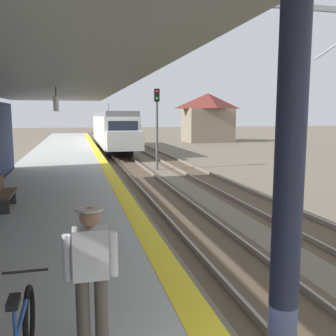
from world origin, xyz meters
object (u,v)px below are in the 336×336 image
at_px(commuter_person, 91,273).
at_px(approaching_train, 113,129).
at_px(rail_signal_post, 157,121).
at_px(distant_trackside_house, 208,117).
at_px(platform_bench, 3,193).

bearing_deg(commuter_person, approaching_train, 84.12).
height_order(commuter_person, rail_signal_post, rail_signal_post).
height_order(rail_signal_post, distant_trackside_house, distant_trackside_house).
bearing_deg(approaching_train, rail_signal_post, -84.13).
bearing_deg(platform_bench, rail_signal_post, 60.51).
relative_size(rail_signal_post, distant_trackside_house, 0.79).
height_order(commuter_person, platform_bench, commuter_person).
relative_size(commuter_person, rail_signal_post, 0.32).
distance_m(approaching_train, commuter_person, 34.44).
relative_size(approaching_train, platform_bench, 12.25).
bearing_deg(commuter_person, distant_trackside_house, 68.85).
xyz_separation_m(approaching_train, distant_trackside_house, (13.57, 9.94, 1.16)).
bearing_deg(platform_bench, commuter_person, -73.44).
bearing_deg(distant_trackside_house, commuter_person, -111.15).
bearing_deg(platform_bench, approaching_train, 78.08).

